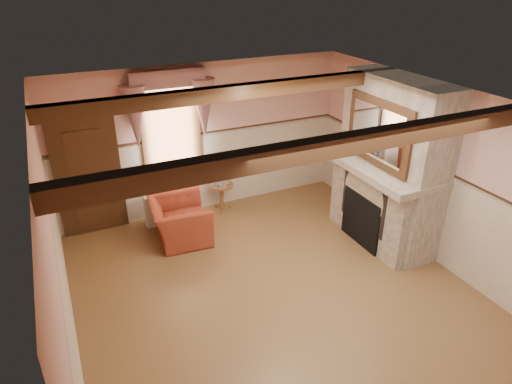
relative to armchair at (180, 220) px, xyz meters
name	(u,v)px	position (x,y,z in m)	size (l,w,h in m)	color
floor	(275,293)	(0.81, -2.04, -0.35)	(5.50, 6.00, 0.01)	brown
ceiling	(280,106)	(0.81, -2.04, 2.45)	(5.50, 6.00, 0.01)	silver
wall_back	(203,139)	(0.81, 0.96, 1.05)	(5.50, 0.02, 2.80)	#DCA298
wall_front	(451,372)	(0.81, -5.04, 1.05)	(5.50, 0.02, 2.80)	#DCA298
wall_left	(55,259)	(-1.94, -2.04, 1.05)	(0.02, 6.00, 2.80)	#DCA298
wall_right	(434,173)	(3.56, -2.04, 1.05)	(0.02, 6.00, 2.80)	#DCA298
wainscot	(276,250)	(0.81, -2.04, 0.40)	(5.50, 6.00, 1.50)	beige
chair_rail	(277,202)	(0.81, -2.04, 1.15)	(5.50, 6.00, 0.08)	black
firebox	(364,219)	(2.81, -1.44, 0.10)	(0.20, 0.95, 0.90)	black
armchair	(180,220)	(0.00, 0.00, 0.00)	(1.09, 0.95, 0.71)	maroon
side_table	(222,197)	(1.03, 0.66, -0.08)	(0.47, 0.47, 0.55)	brown
book_stack	(219,180)	(1.00, 0.68, 0.30)	(0.26, 0.32, 0.20)	#B7AD8C
radiator	(164,208)	(-0.11, 0.66, -0.05)	(0.70, 0.18, 0.60)	silver
bowl	(383,161)	(3.06, -1.43, 1.11)	(0.35, 0.35, 0.09)	brown
mantel_clock	(358,144)	(3.06, -0.75, 1.17)	(0.14, 0.24, 0.20)	black
oil_lamp	(366,146)	(3.06, -0.98, 1.21)	(0.11, 0.11, 0.28)	gold
candle_red	(402,169)	(3.06, -1.86, 1.15)	(0.06, 0.06, 0.16)	#B32016
jar_yellow	(399,168)	(3.06, -1.80, 1.13)	(0.06, 0.06, 0.12)	gold
fireplace	(392,163)	(3.24, -1.44, 1.05)	(0.85, 2.00, 2.80)	gray
mantel	(383,167)	(3.06, -1.44, 1.01)	(1.05, 2.05, 0.12)	gray
overmantel_mirror	(378,133)	(2.87, -1.44, 1.62)	(0.06, 1.44, 1.04)	silver
door	(89,177)	(-1.29, 0.90, 0.70)	(1.10, 0.10, 2.10)	black
window	(171,131)	(0.21, 0.93, 1.30)	(1.06, 0.08, 2.02)	white
window_drapes	(169,99)	(0.21, 0.84, 1.90)	(1.30, 0.14, 1.40)	gray
ceiling_beam_front	(336,146)	(0.81, -3.24, 2.35)	(5.50, 0.18, 0.20)	black
ceiling_beam_back	(240,91)	(0.81, -0.84, 2.35)	(5.50, 0.18, 0.20)	black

